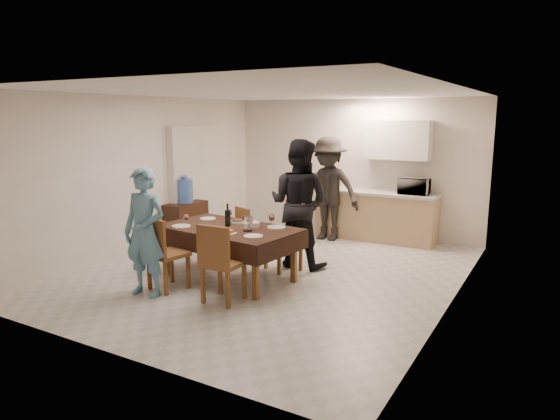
# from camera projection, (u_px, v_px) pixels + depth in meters

# --- Properties ---
(floor) EXTENTS (5.00, 6.00, 0.02)m
(floor) POSITION_uv_depth(u_px,v_px,m) (276.00, 272.00, 7.37)
(floor) COLOR beige
(floor) RESTS_ON ground
(ceiling) EXTENTS (5.00, 6.00, 0.02)m
(ceiling) POSITION_uv_depth(u_px,v_px,m) (275.00, 92.00, 6.89)
(ceiling) COLOR white
(ceiling) RESTS_ON wall_back
(wall_back) EXTENTS (5.00, 0.02, 2.60)m
(wall_back) POSITION_uv_depth(u_px,v_px,m) (353.00, 167.00, 9.69)
(wall_back) COLOR beige
(wall_back) RESTS_ON floor
(wall_front) EXTENTS (5.00, 0.02, 2.60)m
(wall_front) POSITION_uv_depth(u_px,v_px,m) (111.00, 224.00, 4.57)
(wall_front) COLOR beige
(wall_front) RESTS_ON floor
(wall_left) EXTENTS (0.02, 6.00, 2.60)m
(wall_left) POSITION_uv_depth(u_px,v_px,m) (147.00, 175.00, 8.35)
(wall_left) COLOR beige
(wall_left) RESTS_ON floor
(wall_right) EXTENTS (0.02, 6.00, 2.60)m
(wall_right) POSITION_uv_depth(u_px,v_px,m) (457.00, 200.00, 5.91)
(wall_right) COLOR beige
(wall_right) RESTS_ON floor
(stub_partition) EXTENTS (0.15, 1.40, 2.10)m
(stub_partition) POSITION_uv_depth(u_px,v_px,m) (197.00, 182.00, 9.38)
(stub_partition) COLOR silver
(stub_partition) RESTS_ON floor
(kitchen_base_cabinet) EXTENTS (2.20, 0.60, 0.86)m
(kitchen_base_cabinet) POSITION_uv_depth(u_px,v_px,m) (376.00, 217.00, 9.28)
(kitchen_base_cabinet) COLOR tan
(kitchen_base_cabinet) RESTS_ON floor
(kitchen_worktop) EXTENTS (2.24, 0.64, 0.05)m
(kitchen_worktop) POSITION_uv_depth(u_px,v_px,m) (377.00, 193.00, 9.20)
(kitchen_worktop) COLOR #B2B2AD
(kitchen_worktop) RESTS_ON kitchen_base_cabinet
(upper_cabinet) EXTENTS (1.20, 0.34, 0.70)m
(upper_cabinet) POSITION_uv_depth(u_px,v_px,m) (397.00, 140.00, 8.99)
(upper_cabinet) COLOR white
(upper_cabinet) RESTS_ON wall_back
(dining_table) EXTENTS (2.03, 1.33, 0.75)m
(dining_table) POSITION_uv_depth(u_px,v_px,m) (229.00, 230.00, 6.96)
(dining_table) COLOR black
(dining_table) RESTS_ON floor
(chair_near_left) EXTENTS (0.53, 0.53, 0.53)m
(chair_near_left) POSITION_uv_depth(u_px,v_px,m) (163.00, 247.00, 6.48)
(chair_near_left) COLOR brown
(chair_near_left) RESTS_ON floor
(chair_near_right) EXTENTS (0.47, 0.47, 0.54)m
(chair_near_right) POSITION_uv_depth(u_px,v_px,m) (219.00, 256.00, 6.04)
(chair_near_right) COLOR brown
(chair_near_right) RESTS_ON floor
(chair_far_left) EXTENTS (0.50, 0.51, 0.46)m
(chair_far_left) POSITION_uv_depth(u_px,v_px,m) (230.00, 230.00, 7.79)
(chair_far_left) COLOR brown
(chair_far_left) RESTS_ON floor
(chair_far_right) EXTENTS (0.63, 0.65, 0.55)m
(chair_far_right) POSITION_uv_depth(u_px,v_px,m) (280.00, 230.00, 7.32)
(chair_far_right) COLOR brown
(chair_far_right) RESTS_ON floor
(console) EXTENTS (0.40, 0.81, 0.75)m
(console) POSITION_uv_depth(u_px,v_px,m) (186.00, 223.00, 9.01)
(console) COLOR black
(console) RESTS_ON floor
(water_jug) EXTENTS (0.28, 0.28, 0.43)m
(water_jug) POSITION_uv_depth(u_px,v_px,m) (185.00, 191.00, 8.90)
(water_jug) COLOR #4F78D5
(water_jug) RESTS_ON console
(wine_bottle) EXTENTS (0.08, 0.08, 0.32)m
(wine_bottle) POSITION_uv_depth(u_px,v_px,m) (228.00, 215.00, 6.99)
(wine_bottle) COLOR black
(wine_bottle) RESTS_ON dining_table
(water_pitcher) EXTENTS (0.13, 0.13, 0.20)m
(water_pitcher) POSITION_uv_depth(u_px,v_px,m) (248.00, 224.00, 6.72)
(water_pitcher) COLOR white
(water_pitcher) RESTS_ON dining_table
(savoury_tart) EXTENTS (0.41, 0.31, 0.05)m
(savoury_tart) POSITION_uv_depth(u_px,v_px,m) (218.00, 232.00, 6.58)
(savoury_tart) COLOR gold
(savoury_tart) RESTS_ON dining_table
(salad_bowl) EXTENTS (0.18, 0.18, 0.07)m
(salad_bowl) POSITION_uv_depth(u_px,v_px,m) (254.00, 225.00, 6.96)
(salad_bowl) COLOR silver
(salad_bowl) RESTS_ON dining_table
(mushroom_dish) EXTENTS (0.19, 0.19, 0.03)m
(mushroom_dish) POSITION_uv_depth(u_px,v_px,m) (237.00, 222.00, 7.22)
(mushroom_dish) COLOR silver
(mushroom_dish) RESTS_ON dining_table
(wine_glass_a) EXTENTS (0.08, 0.08, 0.17)m
(wine_glass_a) POSITION_uv_depth(u_px,v_px,m) (186.00, 220.00, 6.99)
(wine_glass_a) COLOR white
(wine_glass_a) RESTS_ON dining_table
(wine_glass_b) EXTENTS (0.09, 0.09, 0.20)m
(wine_glass_b) POSITION_uv_depth(u_px,v_px,m) (272.00, 221.00, 6.88)
(wine_glass_b) COLOR white
(wine_glass_b) RESTS_ON dining_table
(wine_glass_c) EXTENTS (0.08, 0.08, 0.19)m
(wine_glass_c) POSITION_uv_depth(u_px,v_px,m) (229.00, 216.00, 7.29)
(wine_glass_c) COLOR white
(wine_glass_c) RESTS_ON dining_table
(plate_near_left) EXTENTS (0.26, 0.26, 0.01)m
(plate_near_left) POSITION_uv_depth(u_px,v_px,m) (181.00, 226.00, 6.99)
(plate_near_left) COLOR silver
(plate_near_left) RESTS_ON dining_table
(plate_near_right) EXTENTS (0.25, 0.25, 0.01)m
(plate_near_right) POSITION_uv_depth(u_px,v_px,m) (253.00, 236.00, 6.41)
(plate_near_right) COLOR silver
(plate_near_right) RESTS_ON dining_table
(plate_far_left) EXTENTS (0.24, 0.24, 0.01)m
(plate_far_left) POSITION_uv_depth(u_px,v_px,m) (208.00, 219.00, 7.50)
(plate_far_left) COLOR silver
(plate_far_left) RESTS_ON dining_table
(plate_far_right) EXTENTS (0.26, 0.26, 0.01)m
(plate_far_right) POSITION_uv_depth(u_px,v_px,m) (277.00, 227.00, 6.92)
(plate_far_right) COLOR silver
(plate_far_right) RESTS_ON dining_table
(microwave) EXTENTS (0.51, 0.35, 0.28)m
(microwave) POSITION_uv_depth(u_px,v_px,m) (414.00, 186.00, 8.83)
(microwave) COLOR white
(microwave) RESTS_ON kitchen_worktop
(person_near) EXTENTS (0.64, 0.45, 1.65)m
(person_near) POSITION_uv_depth(u_px,v_px,m) (145.00, 232.00, 6.31)
(person_near) COLOR #5689A3
(person_near) RESTS_ON floor
(person_far) EXTENTS (0.97, 0.77, 1.94)m
(person_far) POSITION_uv_depth(u_px,v_px,m) (299.00, 204.00, 7.54)
(person_far) COLOR black
(person_far) RESTS_ON floor
(person_kitchen) EXTENTS (1.23, 0.71, 1.90)m
(person_kitchen) POSITION_uv_depth(u_px,v_px,m) (328.00, 189.00, 9.18)
(person_kitchen) COLOR black
(person_kitchen) RESTS_ON floor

